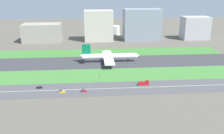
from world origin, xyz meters
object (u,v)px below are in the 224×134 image
object	(u,v)px
traffic_light	(99,78)
office_tower	(142,25)
car_2	(40,87)
hangar_building	(99,26)
airliner	(108,56)
terminal_building	(42,33)
truck_0	(144,83)
cargo_warehouse	(195,28)
fuel_tank_centre	(115,30)
fuel_tank_west	(97,31)
car_1	(62,92)
car_0	(84,91)

from	to	relation	value
traffic_light	office_tower	distance (m)	188.64
car_2	hangar_building	size ratio (longest dim) A/B	0.10
airliner	traffic_light	distance (m)	61.16
hangar_building	terminal_building	bearing A→B (deg)	180.00
airliner	truck_0	distance (m)	72.40
airliner	cargo_warehouse	xyz separation A→B (m)	(141.95, 114.00, 10.92)
cargo_warehouse	fuel_tank_centre	distance (m)	128.67
car_2	fuel_tank_west	world-z (taller)	fuel_tank_west
car_1	fuel_tank_west	size ratio (longest dim) A/B	0.24
truck_0	cargo_warehouse	size ratio (longest dim) A/B	0.21
traffic_light	fuel_tank_west	size ratio (longest dim) A/B	0.39
airliner	cargo_warehouse	bearing A→B (deg)	38.77
truck_0	car_1	bearing A→B (deg)	-171.31
fuel_tank_west	cargo_warehouse	bearing A→B (deg)	-16.61
terminal_building	fuel_tank_centre	size ratio (longest dim) A/B	3.22
truck_0	fuel_tank_centre	bearing A→B (deg)	90.67
hangar_building	cargo_warehouse	bearing A→B (deg)	0.00
airliner	hangar_building	size ratio (longest dim) A/B	1.45
terminal_building	hangar_building	world-z (taller)	hangar_building
truck_0	hangar_building	bearing A→B (deg)	99.64
terminal_building	hangar_building	distance (m)	83.74
car_2	fuel_tank_centre	distance (m)	241.15
airliner	fuel_tank_west	bearing A→B (deg)	93.21
traffic_light	hangar_building	distance (m)	175.02
traffic_light	terminal_building	bearing A→B (deg)	114.15
terminal_building	office_tower	xyz separation A→B (m)	(148.39, 0.00, 10.08)
traffic_light	fuel_tank_centre	xyz separation A→B (m)	(33.45, 219.01, 3.37)
traffic_light	office_tower	world-z (taller)	office_tower
car_2	cargo_warehouse	bearing A→B (deg)	42.12
traffic_light	office_tower	xyz separation A→B (m)	(70.37, 174.01, 18.87)
airliner	terminal_building	size ratio (longest dim) A/B	1.19
car_2	car_0	world-z (taller)	same
terminal_building	fuel_tank_west	xyz separation A→B (m)	(80.77, 45.00, -6.59)
hangar_building	fuel_tank_west	bearing A→B (deg)	93.12
cargo_warehouse	airliner	bearing A→B (deg)	-141.23
truck_0	fuel_tank_centre	world-z (taller)	fuel_tank_centre
airliner	car_1	world-z (taller)	airliner
traffic_light	hangar_building	bearing A→B (deg)	88.29
truck_0	terminal_building	size ratio (longest dim) A/B	0.15
hangar_building	car_0	bearing A→B (deg)	-95.25
terminal_building	office_tower	bearing A→B (deg)	0.00
traffic_light	office_tower	size ratio (longest dim) A/B	0.13
hangar_building	office_tower	bearing A→B (deg)	0.00
traffic_light	terminal_building	xyz separation A→B (m)	(-78.02, 174.01, 8.79)
office_tower	truck_0	bearing A→B (deg)	-100.66
airliner	fuel_tank_west	size ratio (longest dim) A/B	3.52
terminal_building	hangar_building	size ratio (longest dim) A/B	1.22
cargo_warehouse	traffic_light	bearing A→B (deg)	-131.44
truck_0	terminal_building	world-z (taller)	terminal_building
truck_0	hangar_building	size ratio (longest dim) A/B	0.19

